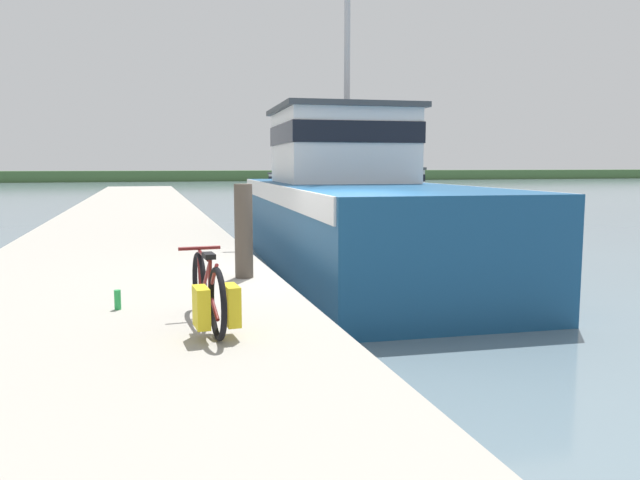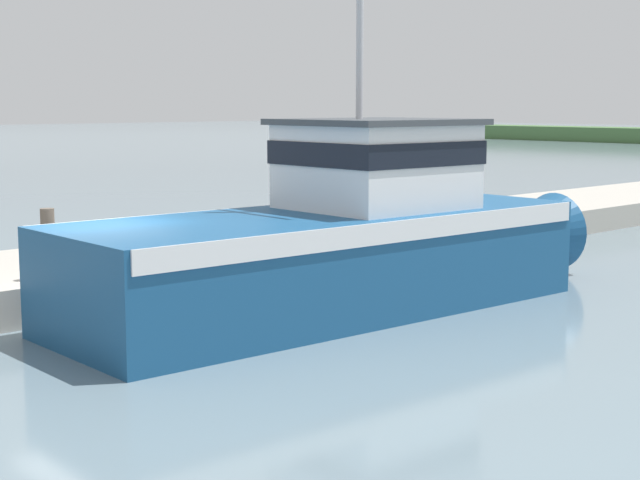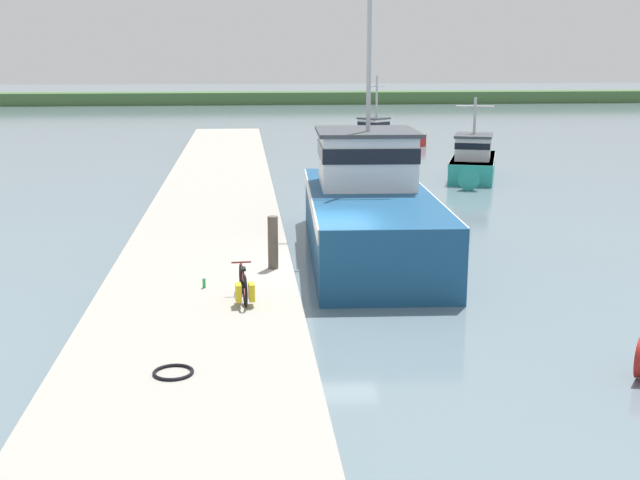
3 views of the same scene
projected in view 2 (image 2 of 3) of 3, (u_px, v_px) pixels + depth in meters
ground_plane at (97, 330)px, 17.53m from camera, size 320.00×320.00×0.00m
dock_pier at (15, 285)px, 19.75m from camera, size 4.57×80.00×0.75m
fishing_boat_main at (348, 237)px, 19.18m from camera, size 4.18×12.79×9.50m
mooring_post at (48, 244)px, 18.21m from camera, size 0.26×0.26×1.34m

